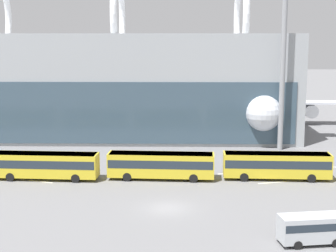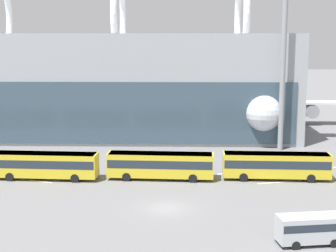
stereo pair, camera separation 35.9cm
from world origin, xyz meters
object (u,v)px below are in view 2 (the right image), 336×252
(airliner_at_gate_far, at_px, (250,98))
(service_van_foreground, at_px, (311,227))
(shuttle_bus_1, at_px, (45,164))
(shuttle_bus_2, at_px, (160,164))
(floodlight_mast, at_px, (285,8))
(shuttle_bus_3, at_px, (276,164))

(airliner_at_gate_far, height_order, service_van_foreground, airliner_at_gate_far)
(shuttle_bus_1, distance_m, shuttle_bus_2, 13.55)
(airliner_at_gate_far, bearing_deg, service_van_foreground, -0.87)
(airliner_at_gate_far, xyz_separation_m, service_van_foreground, (-2.71, -57.35, -3.72))
(shuttle_bus_1, height_order, service_van_foreground, shuttle_bus_1)
(shuttle_bus_1, height_order, floodlight_mast, floodlight_mast)
(shuttle_bus_2, bearing_deg, service_van_foreground, -52.77)
(airliner_at_gate_far, relative_size, shuttle_bus_3, 3.56)
(shuttle_bus_2, distance_m, floodlight_mast, 30.22)
(shuttle_bus_1, xyz_separation_m, floodlight_mast, (30.69, 16.67, 18.72))
(shuttle_bus_3, relative_size, service_van_foreground, 2.19)
(airliner_at_gate_far, xyz_separation_m, shuttle_bus_1, (-29.09, -38.66, -3.28))
(shuttle_bus_1, bearing_deg, airliner_at_gate_far, 56.28)
(shuttle_bus_3, bearing_deg, floodlight_mast, 79.88)
(shuttle_bus_1, bearing_deg, service_van_foreground, -32.07)
(airliner_at_gate_far, bearing_deg, shuttle_bus_2, -20.20)
(shuttle_bus_1, relative_size, shuttle_bus_3, 1.00)
(airliner_at_gate_far, bearing_deg, shuttle_bus_3, -1.15)
(shuttle_bus_3, distance_m, floodlight_mast, 25.01)
(shuttle_bus_1, xyz_separation_m, shuttle_bus_2, (13.55, 0.27, 0.00))
(shuttle_bus_3, xyz_separation_m, service_van_foreground, (-0.72, -19.16, -0.44))
(airliner_at_gate_far, bearing_deg, floodlight_mast, 5.99)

